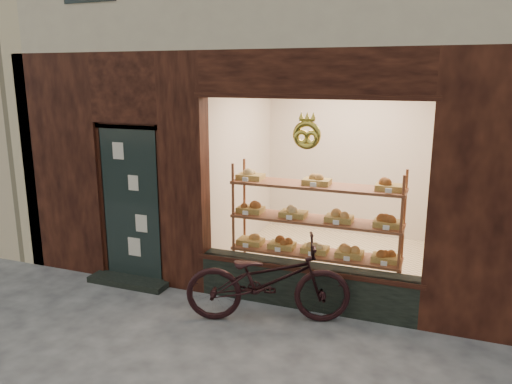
% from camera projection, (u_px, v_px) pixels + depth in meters
% --- Properties ---
extents(display_shelf, '(2.20, 0.45, 1.70)m').
position_uv_depth(display_shelf, '(315.00, 232.00, 6.43)').
color(display_shelf, brown).
rests_on(display_shelf, ground).
extents(bicycle, '(2.02, 1.25, 1.00)m').
position_uv_depth(bicycle, '(268.00, 280.00, 5.76)').
color(bicycle, black).
rests_on(bicycle, ground).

